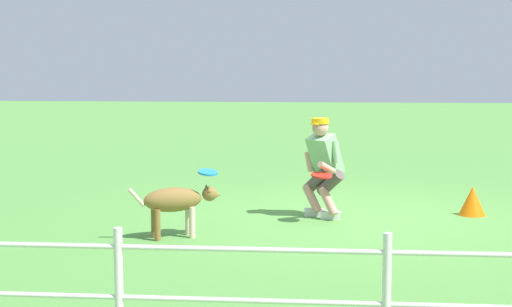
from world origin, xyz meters
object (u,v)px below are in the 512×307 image
at_px(frisbee_held, 322,175).
at_px(training_cone, 472,201).
at_px(person, 323,164).
at_px(dog, 177,201).
at_px(frisbee_flying, 208,172).

height_order(frisbee_held, training_cone, frisbee_held).
bearing_deg(person, training_cone, 140.47).
bearing_deg(frisbee_held, training_cone, -160.25).
relative_size(person, frisbee_held, 4.88).
distance_m(person, frisbee_held, 0.40).
height_order(dog, training_cone, dog).
distance_m(dog, frisbee_flying, 0.49).
bearing_deg(person, frisbee_flying, -6.66).
xyz_separation_m(dog, frisbee_held, (-1.64, -0.91, 0.19)).
relative_size(person, dog, 1.28).
bearing_deg(training_cone, dog, 24.13).
height_order(dog, frisbee_held, frisbee_held).
bearing_deg(frisbee_flying, person, -137.73).
xyz_separation_m(person, training_cone, (-1.96, -0.32, -0.50)).
bearing_deg(training_cone, frisbee_held, 19.75).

